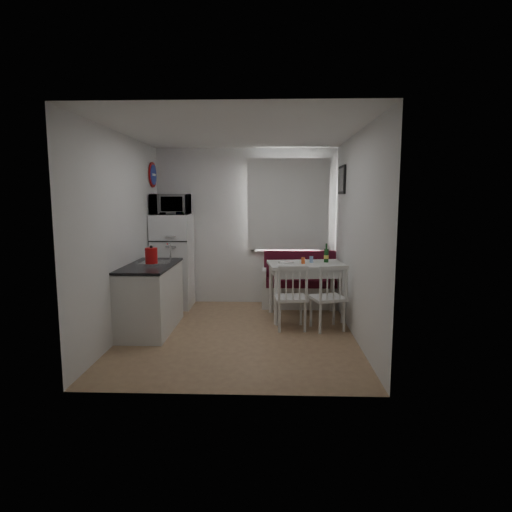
# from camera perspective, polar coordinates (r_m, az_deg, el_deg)

# --- Properties ---
(floor) EXTENTS (3.00, 3.50, 0.02)m
(floor) POSITION_cam_1_polar(r_m,az_deg,el_deg) (5.74, -2.31, -10.35)
(floor) COLOR #977150
(floor) RESTS_ON ground
(ceiling) EXTENTS (3.00, 3.50, 0.02)m
(ceiling) POSITION_cam_1_polar(r_m,az_deg,el_deg) (5.52, -2.47, 16.25)
(ceiling) COLOR white
(ceiling) RESTS_ON wall_back
(wall_back) EXTENTS (3.00, 0.02, 2.60)m
(wall_back) POSITION_cam_1_polar(r_m,az_deg,el_deg) (7.22, -1.33, 3.92)
(wall_back) COLOR white
(wall_back) RESTS_ON floor
(wall_front) EXTENTS (3.00, 0.02, 2.60)m
(wall_front) POSITION_cam_1_polar(r_m,az_deg,el_deg) (3.75, -4.43, 0.28)
(wall_front) COLOR white
(wall_front) RESTS_ON floor
(wall_left) EXTENTS (0.02, 3.50, 2.60)m
(wall_left) POSITION_cam_1_polar(r_m,az_deg,el_deg) (5.79, -17.38, 2.60)
(wall_left) COLOR white
(wall_left) RESTS_ON floor
(wall_right) EXTENTS (0.02, 3.50, 2.60)m
(wall_right) POSITION_cam_1_polar(r_m,az_deg,el_deg) (5.57, 13.21, 2.56)
(wall_right) COLOR white
(wall_right) RESTS_ON floor
(window) EXTENTS (1.22, 0.06, 1.47)m
(window) POSITION_cam_1_polar(r_m,az_deg,el_deg) (7.17, 4.28, 6.47)
(window) COLOR white
(window) RESTS_ON wall_back
(curtain) EXTENTS (1.35, 0.02, 1.50)m
(curtain) POSITION_cam_1_polar(r_m,az_deg,el_deg) (7.10, 4.30, 6.86)
(curtain) COLOR white
(curtain) RESTS_ON wall_back
(kitchen_counter) EXTENTS (0.62, 1.32, 1.16)m
(kitchen_counter) POSITION_cam_1_polar(r_m,az_deg,el_deg) (5.98, -13.82, -5.32)
(kitchen_counter) COLOR white
(kitchen_counter) RESTS_ON floor
(wall_sign) EXTENTS (0.03, 0.40, 0.40)m
(wall_sign) POSITION_cam_1_polar(r_m,az_deg,el_deg) (7.15, -13.54, 10.49)
(wall_sign) COLOR #1B34A5
(wall_sign) RESTS_ON wall_left
(picture_frame) EXTENTS (0.04, 0.52, 0.42)m
(picture_frame) POSITION_cam_1_polar(r_m,az_deg,el_deg) (6.63, 11.34, 9.91)
(picture_frame) COLOR black
(picture_frame) RESTS_ON wall_right
(bench) EXTENTS (1.27, 0.49, 0.91)m
(bench) POSITION_cam_1_polar(r_m,az_deg,el_deg) (7.13, 5.95, -4.29)
(bench) COLOR white
(bench) RESTS_ON floor
(dining_table) EXTENTS (1.18, 0.89, 0.83)m
(dining_table) POSITION_cam_1_polar(r_m,az_deg,el_deg) (6.38, 6.69, -1.78)
(dining_table) COLOR white
(dining_table) RESTS_ON floor
(chair_left) EXTENTS (0.46, 0.44, 0.48)m
(chair_left) POSITION_cam_1_polar(r_m,az_deg,el_deg) (5.75, 4.71, -4.60)
(chair_left) COLOR white
(chair_left) RESTS_ON floor
(chair_right) EXTENTS (0.52, 0.51, 0.49)m
(chair_right) POSITION_cam_1_polar(r_m,az_deg,el_deg) (5.79, 9.67, -4.56)
(chair_right) COLOR white
(chair_right) RESTS_ON floor
(fridge) EXTENTS (0.61, 0.61, 1.52)m
(fridge) POSITION_cam_1_polar(r_m,az_deg,el_deg) (7.10, -11.03, -0.68)
(fridge) COLOR white
(fridge) RESTS_ON floor
(microwave) EXTENTS (0.59, 0.40, 0.33)m
(microwave) POSITION_cam_1_polar(r_m,az_deg,el_deg) (6.98, -11.32, 6.77)
(microwave) COLOR white
(microwave) RESTS_ON fridge
(kettle) EXTENTS (0.19, 0.19, 0.26)m
(kettle) POSITION_cam_1_polar(r_m,az_deg,el_deg) (5.77, -13.78, 0.01)
(kettle) COLOR red
(kettle) RESTS_ON kitchen_counter
(wine_bottle) EXTENTS (0.07, 0.07, 0.28)m
(wine_bottle) POSITION_cam_1_polar(r_m,az_deg,el_deg) (6.48, 9.36, 0.41)
(wine_bottle) COLOR #15421A
(wine_bottle) RESTS_ON dining_table
(drinking_glass_orange) EXTENTS (0.06, 0.06, 0.09)m
(drinking_glass_orange) POSITION_cam_1_polar(r_m,az_deg,el_deg) (6.31, 6.30, -0.60)
(drinking_glass_orange) COLOR orange
(drinking_glass_orange) RESTS_ON dining_table
(drinking_glass_blue) EXTENTS (0.06, 0.06, 0.10)m
(drinking_glass_blue) POSITION_cam_1_polar(r_m,az_deg,el_deg) (6.42, 7.39, -0.46)
(drinking_glass_blue) COLOR #81A7DC
(drinking_glass_blue) RESTS_ON dining_table
(plate) EXTENTS (0.23, 0.23, 0.02)m
(plate) POSITION_cam_1_polar(r_m,az_deg,el_deg) (6.37, 4.00, -0.84)
(plate) COLOR white
(plate) RESTS_ON dining_table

